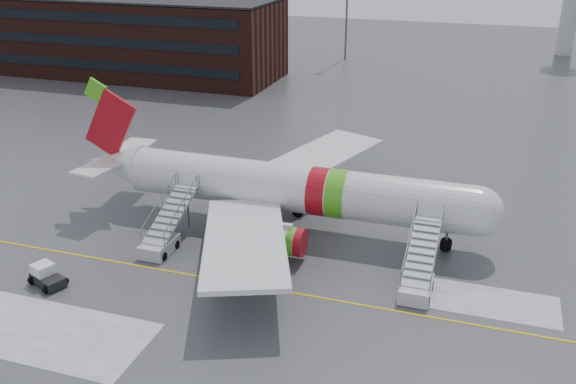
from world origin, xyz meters
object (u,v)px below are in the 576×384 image
(airstair_aft, at_px, (163,236))
(pushback_tug, at_px, (46,276))
(airliner, at_px, (285,188))
(airstair_fwd, at_px, (418,276))

(airstair_aft, bearing_deg, pushback_tug, -125.54)
(airliner, height_order, pushback_tug, airliner)
(airstair_aft, bearing_deg, airstair_fwd, 0.00)
(pushback_tug, bearing_deg, airliner, 47.28)
(airstair_aft, distance_m, pushback_tug, 8.88)
(airstair_aft, xyz_separation_m, pushback_tug, (-5.15, -7.21, -0.42))
(airstair_fwd, bearing_deg, airliner, 150.80)
(airliner, relative_size, airstair_fwd, 4.55)
(airstair_fwd, xyz_separation_m, airstair_aft, (-19.24, 0.00, 0.00))
(airliner, xyz_separation_m, airstair_fwd, (11.70, -6.54, -2.35))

